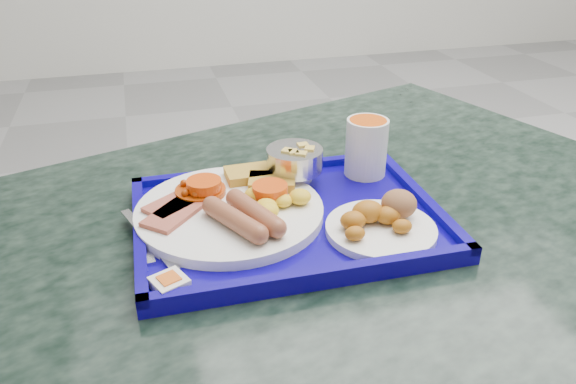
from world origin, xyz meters
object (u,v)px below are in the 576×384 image
Objects in this scene: table at (302,331)px; juice_cup at (366,146)px; fruit_bowl at (295,160)px; bread_plate at (382,221)px; main_plate at (234,207)px; tray at (288,220)px.

table is 0.32m from juice_cup.
fruit_bowl is (0.02, 0.11, 0.26)m from table.
bread_plate is at bearing -34.04° from table.
table is at bearing -141.66° from juice_cup.
table is 15.32× the size of juice_cup.
bread_plate reaches higher than main_plate.
table is at bearing -22.55° from tray.
bread_plate is 0.19m from fruit_bowl.
tray is 0.12m from fruit_bowl.
bread_plate is (0.12, -0.07, 0.02)m from tray.
bread_plate is at bearing -32.12° from tray.
main_plate is 0.14m from fruit_bowl.
table is 0.26m from bread_plate.
fruit_bowl is (-0.08, 0.17, 0.02)m from bread_plate.
tray is 2.88× the size of bread_plate.
bread_plate is (0.19, -0.10, 0.00)m from main_plate.
juice_cup is (0.16, 0.10, 0.06)m from tray.
table is 3.32× the size of tray.
fruit_bowl is at bearing 68.89° from tray.
table is 0.25m from main_plate.
main_plate is at bearing 160.93° from table.
table is 16.26× the size of fruit_bowl.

